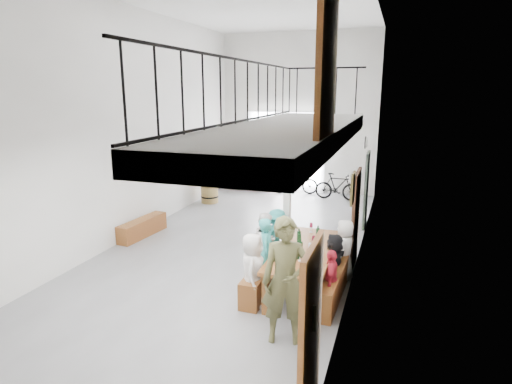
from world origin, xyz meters
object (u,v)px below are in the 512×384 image
(oak_barrel, at_px, (209,190))
(serving_counter, at_px, (250,176))
(bench_inner, at_px, (266,274))
(host_standing, at_px, (286,281))
(bicycle_near, at_px, (295,182))
(tasting_table, at_px, (304,254))
(side_bench, at_px, (142,228))

(oak_barrel, distance_m, serving_counter, 2.31)
(bench_inner, bearing_deg, oak_barrel, 124.79)
(host_standing, height_order, bicycle_near, host_standing)
(serving_counter, bearing_deg, tasting_table, -65.05)
(bench_inner, bearing_deg, bicycle_near, 100.02)
(bench_inner, distance_m, serving_counter, 8.01)
(bench_inner, relative_size, host_standing, 1.11)
(oak_barrel, height_order, host_standing, host_standing)
(oak_barrel, bearing_deg, host_standing, -57.67)
(bicycle_near, bearing_deg, host_standing, 178.43)
(bench_inner, height_order, host_standing, host_standing)
(tasting_table, relative_size, bench_inner, 1.19)
(tasting_table, height_order, host_standing, host_standing)
(side_bench, xyz_separation_m, serving_counter, (0.83, 5.75, 0.26))
(bench_inner, relative_size, oak_barrel, 2.50)
(serving_counter, distance_m, host_standing, 9.79)
(oak_barrel, bearing_deg, bench_inner, -55.88)
(side_bench, bearing_deg, bench_inner, -24.31)
(serving_counter, bearing_deg, oak_barrel, -106.20)
(bench_inner, xyz_separation_m, side_bench, (-3.77, 1.70, -0.02))
(serving_counter, bearing_deg, side_bench, -99.49)
(bench_inner, height_order, bicycle_near, bicycle_near)
(bench_inner, distance_m, bicycle_near, 7.36)
(tasting_table, bearing_deg, bench_inner, -173.87)
(serving_counter, bearing_deg, bicycle_near, -7.51)
(side_bench, bearing_deg, host_standing, -35.98)
(tasting_table, relative_size, bicycle_near, 1.55)
(side_bench, distance_m, serving_counter, 5.81)
(host_standing, bearing_deg, bench_inner, 100.47)
(side_bench, bearing_deg, serving_counter, 81.79)
(tasting_table, height_order, serving_counter, serving_counter)
(host_standing, bearing_deg, tasting_table, 77.43)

